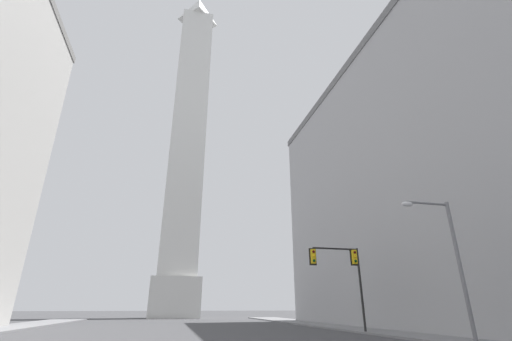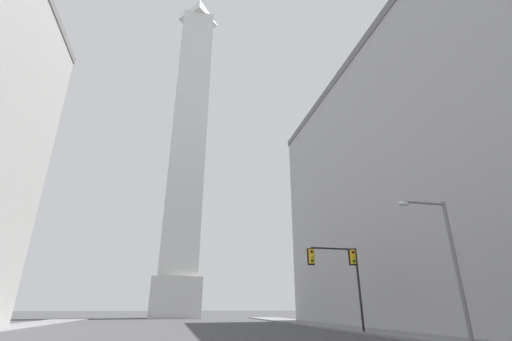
{
  "view_description": "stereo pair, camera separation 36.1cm",
  "coord_description": "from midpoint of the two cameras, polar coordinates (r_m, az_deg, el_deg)",
  "views": [
    {
      "loc": [
        -1.22,
        -2.67,
        1.86
      ],
      "look_at": [
        10.16,
        44.43,
        21.24
      ],
      "focal_mm": 24.0,
      "sensor_mm": 36.0,
      "label": 1
    },
    {
      "loc": [
        -0.87,
        -2.76,
        1.86
      ],
      "look_at": [
        10.16,
        44.43,
        21.24
      ],
      "focal_mm": 24.0,
      "sensor_mm": 36.0,
      "label": 2
    }
  ],
  "objects": [
    {
      "name": "building_right",
      "position": [
        42.25,
        31.86,
        -1.55
      ],
      "size": [
        24.28,
        44.67,
        28.22
      ],
      "color": "#9E9EA0",
      "rests_on": "ground_plane"
    },
    {
      "name": "traffic_light_mid_right",
      "position": [
        28.99,
        14.0,
        -15.38
      ],
      "size": [
        4.32,
        0.53,
        6.33
      ],
      "color": "black",
      "rests_on": "ground_plane"
    },
    {
      "name": "street_lamp",
      "position": [
        20.61,
        29.03,
        -11.8
      ],
      "size": [
        2.92,
        0.36,
        7.2
      ],
      "color": "slate",
      "rests_on": "ground_plane"
    },
    {
      "name": "sidewalk_right",
      "position": [
        31.08,
        20.62,
        -23.84
      ],
      "size": [
        5.0,
        78.27,
        0.15
      ],
      "primitive_type": "cube",
      "color": "slate",
      "rests_on": "ground_plane"
    },
    {
      "name": "obelisk",
      "position": [
        76.31,
        -11.35,
        5.73
      ],
      "size": [
        8.83,
        8.83,
        76.53
      ],
      "color": "silver",
      "rests_on": "ground_plane"
    }
  ]
}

